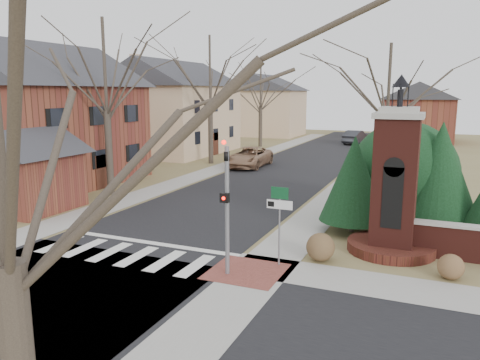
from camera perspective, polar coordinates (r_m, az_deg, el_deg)
The scene contains 27 objects.
ground at distance 17.29m, azimuth -15.66°, elevation -9.56°, with size 120.00×120.00×0.00m, color olive.
main_street at distance 36.54m, azimuth 6.31°, elevation 1.41°, with size 8.00×70.00×0.01m, color black.
cross_street at distance 15.25m, azimuth -22.86°, elevation -12.80°, with size 120.00×8.00×0.01m, color black.
crosswalk_zone at distance 17.87m, azimuth -14.05°, elevation -8.77°, with size 8.00×2.20×0.02m, color silver.
stop_bar at distance 19.02m, azimuth -11.32°, elevation -7.46°, with size 8.00×0.35×0.02m, color silver.
sidewalk_right_main at distance 35.42m, azimuth 14.39°, elevation 0.85°, with size 2.00×60.00×0.02m, color gray.
sidewalk_left at distance 38.33m, azimuth -1.15°, elevation 1.91°, with size 2.00×60.00×0.02m, color gray.
curb_apron at distance 15.77m, azimuth 0.77°, elevation -11.11°, with size 2.40×2.40×0.02m, color brown.
traffic_signal_pole at distance 14.81m, azimuth -1.63°, elevation -2.11°, with size 0.28×0.41×4.50m.
sign_post at distance 15.79m, azimuth 4.82°, elevation -3.72°, with size 0.90×0.07×2.75m.
brick_gate_monument at distance 17.98m, azimuth 18.28°, elevation -1.74°, with size 3.20×3.20×6.47m.
house_brick_left at distance 32.48m, azimuth -23.15°, elevation 7.72°, with size 9.80×11.80×9.42m.
house_stucco_left at distance 46.19m, azimuth -8.13°, elevation 9.02°, with size 9.80×12.80×9.28m.
garage_left at distance 25.67m, azimuth -24.59°, elevation 1.60°, with size 4.80×4.80×4.29m.
house_distant_left at distance 64.56m, azimuth 2.84°, elevation 9.26°, with size 10.80×8.80×8.53m.
house_distant_right at distance 60.63m, azimuth 21.03°, elevation 7.91°, with size 8.80×8.80×7.30m.
evergreen_near at distance 20.12m, azimuth 13.70°, elevation 0.17°, with size 2.80×2.80×4.10m.
evergreen_mid at distance 21.00m, azimuth 23.19°, elevation 0.88°, with size 3.40×3.40×4.70m.
evergreen_mass at distance 22.36m, azimuth 19.33°, elevation 1.17°, with size 4.80×4.80×4.80m, color black.
bare_tree_0 at distance 27.72m, azimuth -16.23°, elevation 14.07°, with size 8.05×8.05×11.15m.
bare_tree_1 at distance 38.72m, azimuth -3.70°, elevation 13.89°, with size 8.40×8.40×11.64m.
bare_tree_2 at distance 50.80m, azimuth 2.55°, elevation 12.00°, with size 7.35×7.35×10.19m.
bare_tree_3 at distance 28.70m, azimuth 17.76°, elevation 11.85°, with size 7.00×7.00×9.70m.
pickup_truck at distance 37.14m, azimuth 1.11°, elevation 2.82°, with size 2.56×5.56×1.54m, color #966F52.
distant_car at distance 55.23m, azimuth 13.91°, elevation 5.11°, with size 1.65×4.72×1.56m, color #313339.
dry_shrub_left at distance 16.83m, azimuth 9.78°, elevation -8.06°, with size 1.00×1.00×1.00m, color brown.
dry_shrub_right at distance 16.49m, azimuth 24.31°, elevation -9.62°, with size 0.82×0.82×0.82m, color brown.
Camera 1 is at (10.34, -12.55, 5.87)m, focal length 35.00 mm.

